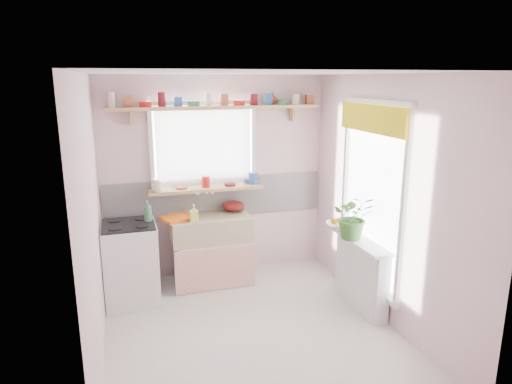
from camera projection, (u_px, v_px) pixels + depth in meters
name	position (u px, v px, depth m)	size (l,w,h in m)	color
room	(286.00, 177.00, 5.17)	(3.20, 3.20, 3.20)	beige
sink_unit	(211.00, 248.00, 5.57)	(0.95, 0.65, 1.11)	white
cooker	(131.00, 263.00, 5.07)	(0.58, 0.58, 0.93)	white
radiator_ledge	(361.00, 272.00, 4.97)	(0.22, 0.95, 0.78)	white
windowsill	(206.00, 189.00, 5.57)	(1.40, 0.22, 0.04)	tan
pine_shelf	(217.00, 107.00, 5.37)	(2.52, 0.24, 0.04)	tan
shelf_crockery	(217.00, 101.00, 5.35)	(2.47, 0.11, 0.12)	silver
sill_crockery	(206.00, 183.00, 5.56)	(1.35, 0.11, 0.12)	silver
dish_tray	(179.00, 218.00, 5.33)	(0.38, 0.29, 0.04)	orange
colander	(233.00, 206.00, 5.66)	(0.28, 0.28, 0.13)	#59110F
jade_plant	(354.00, 217.00, 4.86)	(0.44, 0.38, 0.49)	#396C2B
fruit_bowl	(339.00, 226.00, 5.22)	(0.29, 0.29, 0.07)	silver
herb_pot	(353.00, 228.00, 4.90)	(0.12, 0.08, 0.23)	#366528
soap_bottle_sink	(194.00, 214.00, 5.21)	(0.09, 0.09, 0.21)	#E5D165
sill_cup	(157.00, 188.00, 5.33)	(0.13, 0.13, 0.10)	beige
sill_bowl	(252.00, 181.00, 5.79)	(0.20, 0.20, 0.06)	#365AB0
shelf_vase	(272.00, 98.00, 5.60)	(0.14, 0.14, 0.15)	#AF4036
cooker_bottle	(148.00, 211.00, 5.03)	(0.09, 0.09, 0.23)	#3A754E
fruit	(339.00, 221.00, 5.21)	(0.20, 0.14, 0.10)	orange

